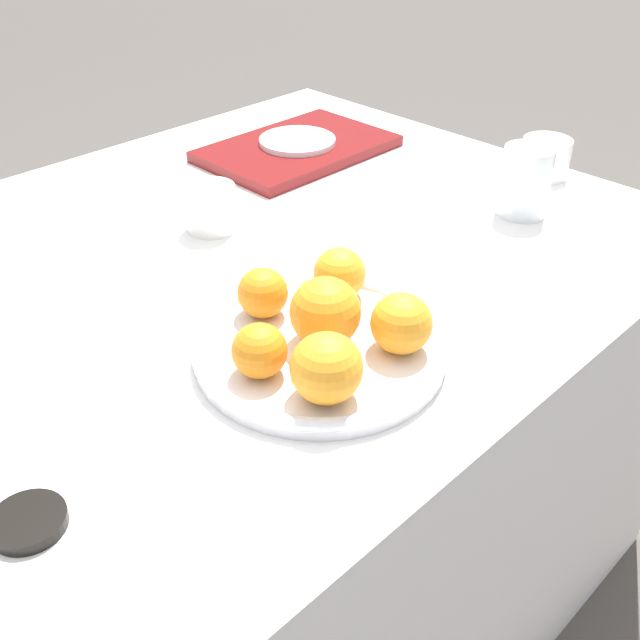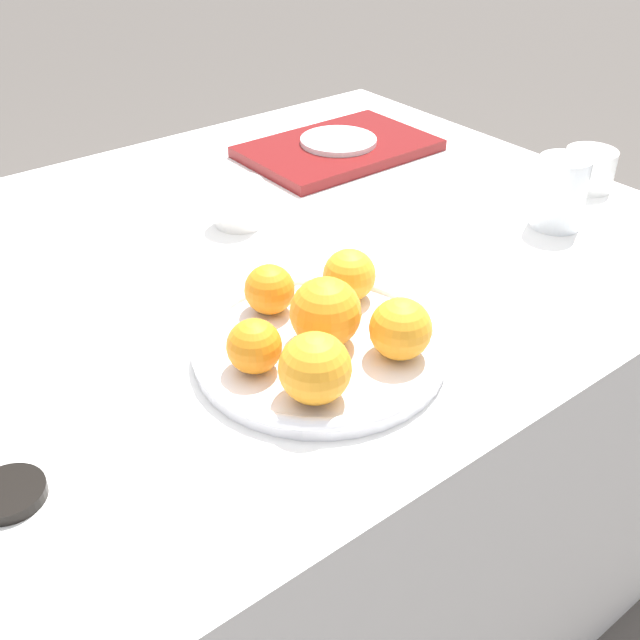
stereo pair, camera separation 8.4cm
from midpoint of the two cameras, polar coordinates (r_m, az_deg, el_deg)
ground_plane at (r=1.59m, az=-5.59°, el=-18.43°), size 12.00×12.00×0.00m
table at (r=1.32m, az=-6.46°, el=-8.66°), size 1.19×0.98×0.73m
fruit_platter at (r=0.87m, az=-2.79°, el=-2.12°), size 0.30×0.30×0.03m
orange_0 at (r=0.81m, az=-7.64°, el=-2.44°), size 0.06×0.06×0.06m
orange_1 at (r=0.93m, az=-1.10°, el=3.48°), size 0.07×0.07×0.07m
orange_2 at (r=0.76m, az=-2.68°, el=-3.81°), size 0.08×0.08×0.08m
orange_3 at (r=0.84m, az=-2.46°, el=0.51°), size 0.08×0.08×0.08m
orange_4 at (r=0.90m, az=-7.07°, el=1.98°), size 0.06×0.06×0.06m
orange_5 at (r=0.83m, az=3.36°, el=-0.36°), size 0.07×0.07×0.07m
water_glass at (r=1.20m, az=13.43°, el=10.19°), size 0.08×0.08×0.11m
serving_tray at (r=1.43m, az=-3.47°, el=12.86°), size 0.34×0.22×0.02m
side_plate at (r=1.42m, az=-3.49°, el=13.43°), size 0.14×0.14×0.01m
cup_0 at (r=1.15m, az=-10.56°, el=8.29°), size 0.08×0.08×0.07m
cup_2 at (r=1.36m, az=15.08°, el=11.80°), size 0.08×0.08×0.07m
soy_dish at (r=0.74m, az=-24.51°, el=-13.96°), size 0.07×0.07×0.01m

